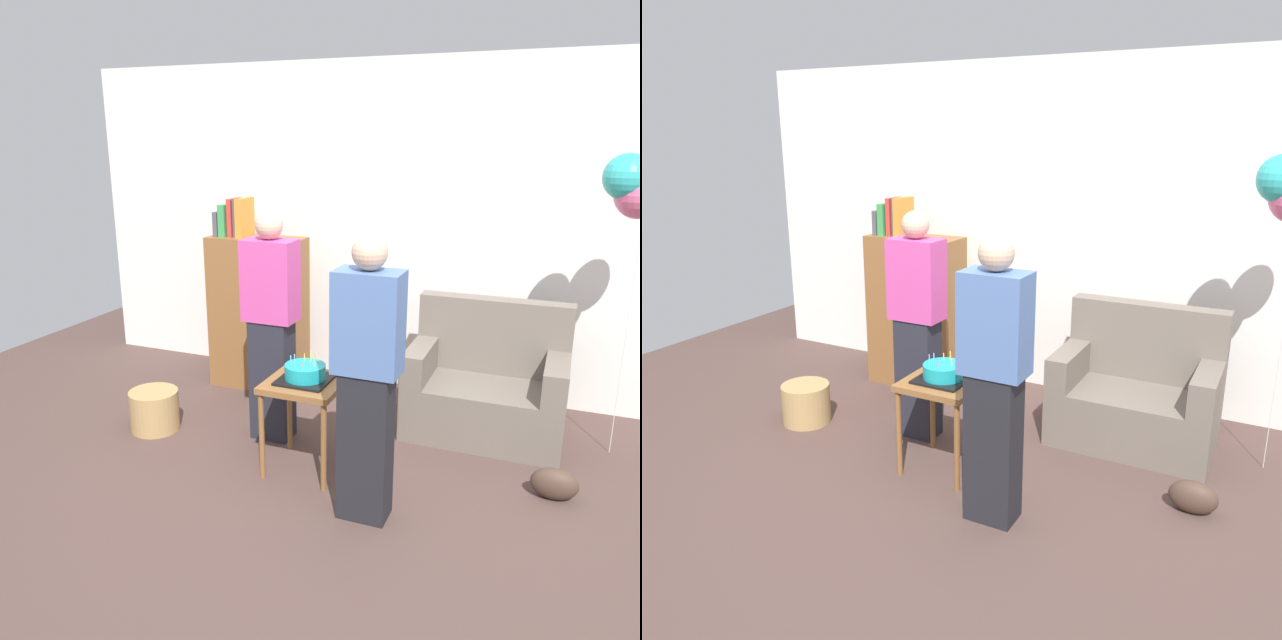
% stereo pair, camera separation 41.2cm
% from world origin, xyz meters
% --- Properties ---
extents(ground_plane, '(8.00, 8.00, 0.00)m').
position_xyz_m(ground_plane, '(0.00, 0.00, 0.00)').
color(ground_plane, '#4C3833').
extents(wall_back, '(6.00, 0.10, 2.70)m').
position_xyz_m(wall_back, '(0.00, 2.05, 1.35)').
color(wall_back, silver).
rests_on(wall_back, ground_plane).
extents(couch, '(1.10, 0.70, 0.96)m').
position_xyz_m(couch, '(0.77, 1.35, 0.34)').
color(couch, '#6B6056').
rests_on(couch, ground_plane).
extents(bookshelf, '(0.80, 0.36, 1.62)m').
position_xyz_m(bookshelf, '(-1.19, 1.54, 0.68)').
color(bookshelf, brown).
rests_on(bookshelf, ground_plane).
extents(side_table, '(0.48, 0.48, 0.62)m').
position_xyz_m(side_table, '(-0.23, 0.35, 0.52)').
color(side_table, brown).
rests_on(side_table, ground_plane).
extents(birthday_cake, '(0.32, 0.32, 0.17)m').
position_xyz_m(birthday_cake, '(-0.23, 0.35, 0.67)').
color(birthday_cake, black).
rests_on(birthday_cake, side_table).
extents(person_blowing_candles, '(0.36, 0.22, 1.63)m').
position_xyz_m(person_blowing_candles, '(-0.63, 0.69, 0.83)').
color(person_blowing_candles, '#23232D').
rests_on(person_blowing_candles, ground_plane).
extents(person_holding_cake, '(0.36, 0.22, 1.63)m').
position_xyz_m(person_holding_cake, '(0.29, -0.01, 0.83)').
color(person_holding_cake, black).
rests_on(person_holding_cake, ground_plane).
extents(wicker_basket, '(0.36, 0.36, 0.30)m').
position_xyz_m(wicker_basket, '(-1.50, 0.46, 0.15)').
color(wicker_basket, '#A88451').
rests_on(wicker_basket, ground_plane).
extents(handbag, '(0.28, 0.14, 0.20)m').
position_xyz_m(handbag, '(1.30, 0.58, 0.10)').
color(handbag, '#473328').
rests_on(handbag, ground_plane).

